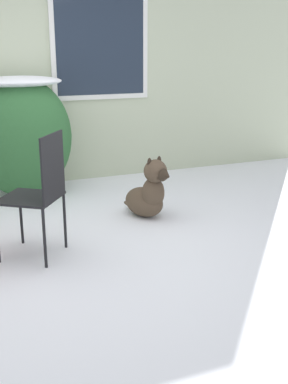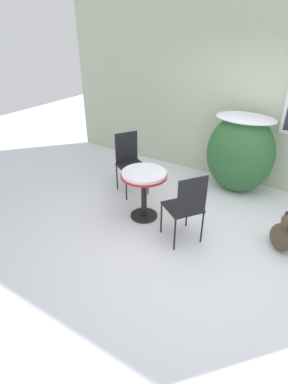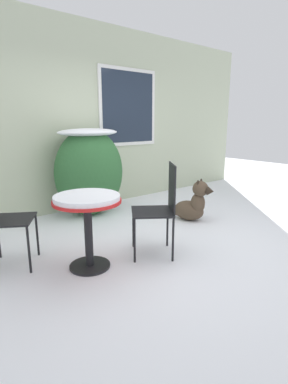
% 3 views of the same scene
% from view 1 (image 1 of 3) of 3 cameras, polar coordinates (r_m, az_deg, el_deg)
% --- Properties ---
extents(ground_plane, '(16.00, 16.00, 0.00)m').
position_cam_1_polar(ground_plane, '(4.23, -7.76, -6.51)').
color(ground_plane, white).
extents(house_wall, '(8.00, 0.10, 3.03)m').
position_cam_1_polar(house_wall, '(6.05, -13.46, 15.09)').
color(house_wall, '#B2BC9E').
rests_on(house_wall, ground_plane).
extents(shrub_left, '(1.13, 0.77, 1.36)m').
position_cam_1_polar(shrub_left, '(5.63, -14.28, 6.65)').
color(shrub_left, '#2D6033').
rests_on(shrub_left, ground_plane).
extents(patio_chair_far_side, '(0.62, 0.62, 1.03)m').
position_cam_1_polar(patio_chair_far_side, '(3.92, -12.30, 0.24)').
color(patio_chair_far_side, black).
rests_on(patio_chair_far_side, ground_plane).
extents(dog, '(0.44, 0.69, 0.64)m').
position_cam_1_polar(dog, '(4.83, 0.50, -0.27)').
color(dog, '#4C3D2D').
rests_on(dog, ground_plane).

